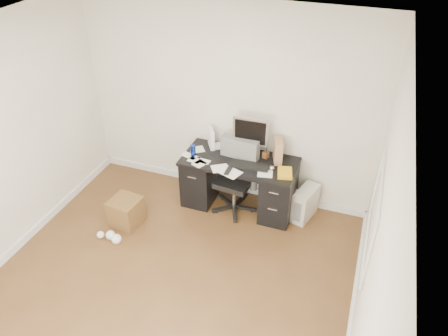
{
  "coord_description": "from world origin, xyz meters",
  "views": [
    {
      "loc": [
        1.73,
        -2.89,
        3.84
      ],
      "look_at": [
        0.25,
        1.2,
        0.9
      ],
      "focal_mm": 35.0,
      "sensor_mm": 36.0,
      "label": 1
    }
  ],
  "objects_px": {
    "pc_tower": "(305,203)",
    "desk": "(239,182)",
    "wicker_basket": "(126,211)",
    "lcd_monitor": "(250,138)",
    "office_chair": "(234,178)",
    "keyboard": "(250,166)"
  },
  "relations": [
    {
      "from": "wicker_basket",
      "to": "lcd_monitor",
      "type": "bearing_deg",
      "value": 35.12
    },
    {
      "from": "office_chair",
      "to": "desk",
      "type": "bearing_deg",
      "value": 71.05
    },
    {
      "from": "lcd_monitor",
      "to": "keyboard",
      "type": "xyz_separation_m",
      "value": [
        0.07,
        -0.22,
        -0.27
      ]
    },
    {
      "from": "lcd_monitor",
      "to": "keyboard",
      "type": "distance_m",
      "value": 0.36
    },
    {
      "from": "pc_tower",
      "to": "wicker_basket",
      "type": "distance_m",
      "value": 2.36
    },
    {
      "from": "lcd_monitor",
      "to": "pc_tower",
      "type": "bearing_deg",
      "value": -5.04
    },
    {
      "from": "wicker_basket",
      "to": "office_chair",
      "type": "bearing_deg",
      "value": 31.5
    },
    {
      "from": "office_chair",
      "to": "keyboard",
      "type": "bearing_deg",
      "value": 2.48
    },
    {
      "from": "lcd_monitor",
      "to": "office_chair",
      "type": "bearing_deg",
      "value": -125.04
    },
    {
      "from": "pc_tower",
      "to": "desk",
      "type": "bearing_deg",
      "value": -159.61
    },
    {
      "from": "office_chair",
      "to": "wicker_basket",
      "type": "xyz_separation_m",
      "value": [
        -1.24,
        -0.76,
        -0.33
      ]
    },
    {
      "from": "keyboard",
      "to": "office_chair",
      "type": "distance_m",
      "value": 0.32
    },
    {
      "from": "desk",
      "to": "office_chair",
      "type": "bearing_deg",
      "value": -114.94
    },
    {
      "from": "pc_tower",
      "to": "wicker_basket",
      "type": "relative_size",
      "value": 1.2
    },
    {
      "from": "lcd_monitor",
      "to": "keyboard",
      "type": "relative_size",
      "value": 1.16
    },
    {
      "from": "office_chair",
      "to": "pc_tower",
      "type": "distance_m",
      "value": 1.0
    },
    {
      "from": "keyboard",
      "to": "wicker_basket",
      "type": "bearing_deg",
      "value": -156.31
    },
    {
      "from": "keyboard",
      "to": "office_chair",
      "type": "height_order",
      "value": "office_chair"
    },
    {
      "from": "desk",
      "to": "wicker_basket",
      "type": "height_order",
      "value": "desk"
    },
    {
      "from": "keyboard",
      "to": "lcd_monitor",
      "type": "bearing_deg",
      "value": 102.82
    },
    {
      "from": "keyboard",
      "to": "pc_tower",
      "type": "bearing_deg",
      "value": 9.52
    },
    {
      "from": "wicker_basket",
      "to": "keyboard",
      "type": "bearing_deg",
      "value": 27.36
    }
  ]
}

